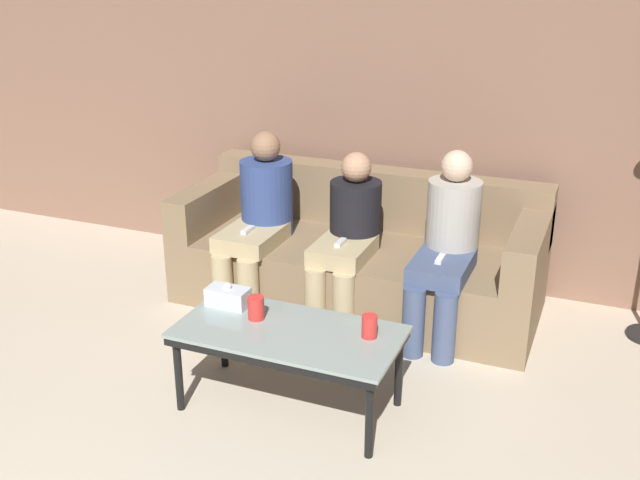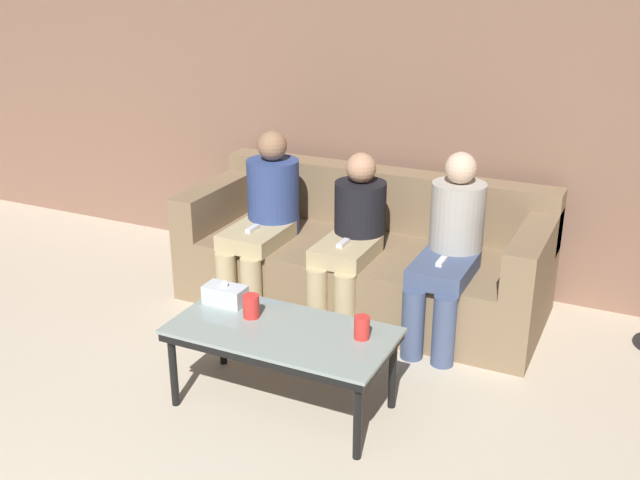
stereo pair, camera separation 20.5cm
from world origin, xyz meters
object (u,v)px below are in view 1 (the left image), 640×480
object	(u,v)px
couch	(360,257)
cup_near_left	(369,326)
seated_person_mid_left	(349,233)
seated_person_mid_right	(447,242)
seated_person_left_end	(260,214)
tissue_box	(228,297)
cup_near_right	(256,308)
coffee_table	(289,338)

from	to	relation	value
couch	cup_near_left	distance (m)	1.34
seated_person_mid_left	seated_person_mid_right	size ratio (longest dim) A/B	0.93
seated_person_left_end	cup_near_left	bearing A→B (deg)	-42.92
seated_person_mid_left	cup_near_left	bearing A→B (deg)	-64.54
couch	tissue_box	size ratio (longest dim) A/B	10.46
cup_near_right	seated_person_left_end	bearing A→B (deg)	115.70
seated_person_mid_right	seated_person_mid_left	bearing A→B (deg)	179.94
tissue_box	seated_person_mid_right	xyz separation A→B (m)	(0.92, 0.97, 0.09)
coffee_table	seated_person_left_end	distance (m)	1.32
seated_person_mid_left	couch	bearing A→B (deg)	90.00
coffee_table	seated_person_mid_left	xyz separation A→B (m)	(-0.09, 1.09, 0.15)
cup_near_right	seated_person_mid_left	xyz separation A→B (m)	(0.11, 1.04, 0.05)
cup_near_right	couch	bearing A→B (deg)	85.16
coffee_table	cup_near_right	xyz separation A→B (m)	(-0.20, 0.05, 0.10)
cup_near_right	seated_person_mid_left	bearing A→B (deg)	84.11
cup_near_left	coffee_table	bearing A→B (deg)	-167.68
cup_near_right	tissue_box	xyz separation A→B (m)	(-0.20, 0.07, -0.01)
tissue_box	seated_person_mid_left	bearing A→B (deg)	72.36
coffee_table	cup_near_right	world-z (taller)	cup_near_right
coffee_table	seated_person_mid_left	size ratio (longest dim) A/B	1.07
seated_person_left_end	seated_person_mid_left	size ratio (longest dim) A/B	1.07
couch	cup_near_right	distance (m)	1.29
cup_near_left	seated_person_mid_right	size ratio (longest dim) A/B	0.10
seated_person_mid_left	cup_near_right	bearing A→B (deg)	-95.89
couch	cup_near_left	bearing A→B (deg)	-68.75
cup_near_right	tissue_box	distance (m)	0.21
coffee_table	seated_person_left_end	xyz separation A→B (m)	(-0.71, 1.10, 0.19)
cup_near_left	cup_near_right	xyz separation A→B (m)	(-0.59, -0.03, 0.00)
couch	cup_near_left	size ratio (longest dim) A/B	20.16
cup_near_left	seated_person_mid_right	distance (m)	1.02
seated_person_mid_left	seated_person_mid_right	xyz separation A→B (m)	(0.61, -0.00, 0.03)
cup_near_right	seated_person_mid_right	world-z (taller)	seated_person_mid_right
couch	tissue_box	distance (m)	1.25
seated_person_left_end	coffee_table	bearing A→B (deg)	-57.33
seated_person_mid_left	coffee_table	bearing A→B (deg)	-85.13
coffee_table	cup_near_left	size ratio (longest dim) A/B	9.66
coffee_table	seated_person_mid_left	bearing A→B (deg)	94.87
seated_person_mid_right	cup_near_right	bearing A→B (deg)	-124.68
cup_near_right	seated_person_mid_right	size ratio (longest dim) A/B	0.11
cup_near_right	seated_person_left_end	world-z (taller)	seated_person_left_end
cup_near_right	seated_person_left_end	xyz separation A→B (m)	(-0.51, 1.05, 0.09)
tissue_box	seated_person_left_end	bearing A→B (deg)	107.37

